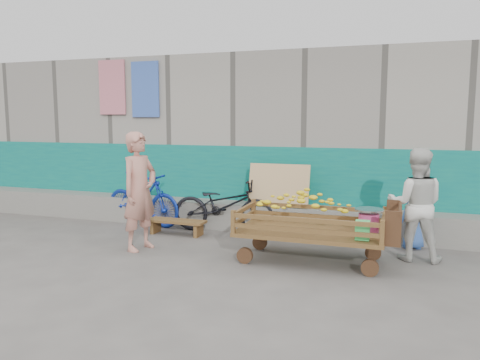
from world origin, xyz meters
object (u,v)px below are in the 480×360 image
(bench, at_px, (177,224))
(banana_cart, at_px, (308,217))
(woman, at_px, (416,205))
(bicycle_blue, at_px, (142,199))
(bicycle_dark, at_px, (223,205))
(child, at_px, (413,220))
(vendor_man, at_px, (140,191))

(bench, bearing_deg, banana_cart, -18.35)
(bench, relative_size, woman, 0.65)
(bench, bearing_deg, bicycle_blue, 154.46)
(woman, height_order, bicycle_dark, woman)
(child, height_order, bicycle_dark, bicycle_dark)
(child, bearing_deg, bicycle_dark, -26.27)
(woman, relative_size, bicycle_blue, 0.94)
(bench, height_order, child, child)
(vendor_man, height_order, bicycle_dark, vendor_man)
(banana_cart, xyz_separation_m, woman, (1.33, 0.55, 0.15))
(banana_cart, distance_m, child, 1.74)
(vendor_man, relative_size, bicycle_dark, 0.99)
(bench, relative_size, child, 1.15)
(banana_cart, bearing_deg, bicycle_blue, 159.59)
(vendor_man, bearing_deg, child, -57.28)
(child, bearing_deg, banana_cart, 14.82)
(bench, xyz_separation_m, bicycle_blue, (-0.87, 0.42, 0.30))
(vendor_man, height_order, bicycle_blue, vendor_man)
(banana_cart, height_order, bicycle_blue, bicycle_blue)
(bicycle_blue, bearing_deg, bench, -105.19)
(bicycle_blue, bearing_deg, bicycle_dark, -79.65)
(banana_cart, height_order, woman, woman)
(woman, bearing_deg, bicycle_blue, -7.94)
(banana_cart, height_order, bench, banana_cart)
(banana_cart, height_order, bicycle_dark, bicycle_dark)
(banana_cart, xyz_separation_m, bicycle_dark, (-1.62, 1.17, -0.15))
(bicycle_blue, bearing_deg, woman, -87.58)
(bench, bearing_deg, woman, -3.29)
(bench, bearing_deg, bicycle_dark, 32.43)
(woman, distance_m, bicycle_blue, 4.53)
(bench, bearing_deg, child, 5.53)
(banana_cart, distance_m, bicycle_blue, 3.37)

